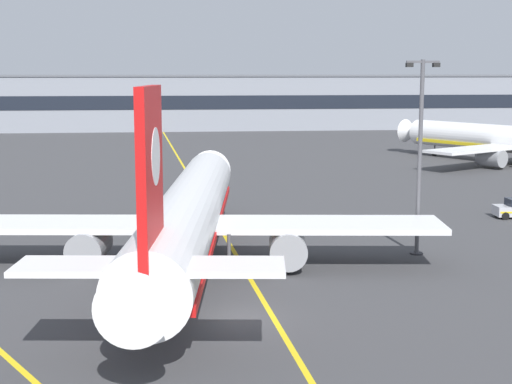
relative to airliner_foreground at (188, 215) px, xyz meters
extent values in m
plane|color=#3D3D3F|center=(2.30, -10.22, -3.37)|extent=(400.00, 400.00, 0.00)
cube|color=yellow|center=(2.30, 19.78, -3.37)|extent=(10.35, 179.74, 0.01)
cylinder|color=white|center=(0.02, 0.15, 0.13)|extent=(7.99, 36.20, 3.80)
cone|color=white|center=(2.28, 19.31, 0.13)|extent=(3.89, 3.00, 3.61)
cone|color=white|center=(-2.25, -19.12, 0.53)|extent=(3.16, 3.11, 2.85)
cube|color=red|center=(0.02, 0.15, -0.91)|extent=(7.58, 33.33, 0.44)
cube|color=black|center=(2.05, 17.43, 0.80)|extent=(2.96, 1.43, 0.60)
cube|color=white|center=(0.09, 0.74, -0.72)|extent=(32.34, 8.51, 0.36)
cylinder|color=gray|center=(-6.19, 0.47, -1.94)|extent=(2.71, 3.84, 2.30)
cylinder|color=black|center=(-5.97, 2.31, -1.94)|extent=(1.96, 0.41, 1.95)
cylinder|color=gray|center=(6.13, -0.98, -1.94)|extent=(2.71, 3.84, 2.30)
cylinder|color=black|center=(6.34, 0.86, -1.94)|extent=(1.96, 0.41, 1.95)
cube|color=red|center=(-1.83, -15.55, 4.68)|extent=(0.96, 4.81, 7.20)
cylinder|color=white|center=(-1.80, -15.25, 5.40)|extent=(0.72, 2.44, 2.40)
cube|color=white|center=(-1.90, -16.14, 0.99)|extent=(11.25, 4.07, 0.24)
cylinder|color=#4C4C51|center=(1.72, 14.55, -1.89)|extent=(0.24, 0.24, 1.60)
cylinder|color=black|center=(1.72, 14.55, -2.92)|extent=(0.50, 0.94, 0.90)
cylinder|color=#4C4C51|center=(-2.80, -1.54, -1.59)|extent=(0.24, 0.24, 1.60)
cylinder|color=black|center=(-2.80, -1.54, -2.72)|extent=(0.55, 1.34, 1.30)
cylinder|color=#4C4C51|center=(2.37, -2.14, -1.59)|extent=(0.24, 0.24, 1.60)
cylinder|color=black|center=(2.37, -2.14, -2.72)|extent=(0.55, 1.34, 1.30)
cone|color=white|center=(35.15, 64.71, -0.02)|extent=(4.24, 3.89, 3.46)
cube|color=black|center=(36.06, 63.13, 0.62)|extent=(2.89, 2.28, 0.57)
cylinder|color=gray|center=(39.47, 45.40, -2.00)|extent=(3.64, 4.09, 2.20)
cylinder|color=black|center=(38.58, 46.93, -2.00)|extent=(1.71, 1.09, 1.87)
cylinder|color=#4C4C51|center=(37.45, 60.73, -1.96)|extent=(0.23, 0.23, 1.53)
cylinder|color=black|center=(37.45, 60.73, -2.94)|extent=(0.76, 0.94, 0.86)
cylinder|color=#515156|center=(15.43, 2.05, 3.13)|extent=(0.28, 0.28, 13.00)
cylinder|color=#333338|center=(15.43, 2.05, -3.32)|extent=(0.90, 0.90, 0.10)
cube|color=#515156|center=(15.43, 2.05, 9.48)|extent=(2.20, 0.16, 0.16)
cube|color=black|center=(14.53, 2.05, 9.28)|extent=(0.44, 0.36, 0.28)
cube|color=black|center=(16.33, 2.05, 9.28)|extent=(0.44, 0.36, 0.28)
cylinder|color=black|center=(26.70, 14.60, -3.05)|extent=(0.65, 0.25, 0.64)
cylinder|color=black|center=(26.62, 12.84, -3.05)|extent=(0.65, 0.25, 0.64)
cone|color=orange|center=(1.93, 15.48, -3.09)|extent=(0.36, 0.36, 0.55)
cylinder|color=white|center=(1.93, 15.48, -3.07)|extent=(0.23, 0.23, 0.07)
cube|color=orange|center=(1.93, 15.48, -3.35)|extent=(0.44, 0.44, 0.03)
cube|color=gray|center=(3.53, 116.17, 2.25)|extent=(154.58, 12.00, 11.24)
cube|color=black|center=(3.53, 110.12, 2.65)|extent=(148.40, 0.12, 2.80)
cube|color=#595C63|center=(3.53, 116.17, 8.07)|extent=(154.98, 12.40, 0.40)
camera|label=1|loc=(-0.91, -46.34, 8.82)|focal=53.02mm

